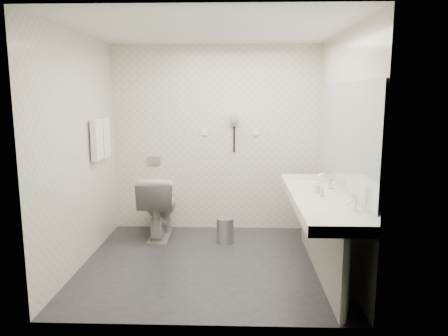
{
  "coord_description": "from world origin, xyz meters",
  "views": [
    {
      "loc": [
        0.3,
        -4.51,
        1.86
      ],
      "look_at": [
        0.15,
        0.15,
        1.05
      ],
      "focal_mm": 34.45,
      "sensor_mm": 36.0,
      "label": 1
    }
  ],
  "objects": [
    {
      "name": "switch_plate_a",
      "position": [
        -0.15,
        1.29,
        1.35
      ],
      "size": [
        0.09,
        0.02,
        0.09
      ],
      "primitive_type": "cube",
      "color": "white",
      "rests_on": "wall_back"
    },
    {
      "name": "pedal_bin",
      "position": [
        0.15,
        0.69,
        0.15
      ],
      "size": [
        0.22,
        0.22,
        0.3
      ],
      "primitive_type": "cylinder",
      "rotation": [
        0.0,
        0.0,
        -0.01
      ],
      "color": "#B2B5BA",
      "rests_on": "floor"
    },
    {
      "name": "towel_rail",
      "position": [
        -1.35,
        0.55,
        1.55
      ],
      "size": [
        0.02,
        0.62,
        0.02
      ],
      "primitive_type": "cylinder",
      "rotation": [
        1.57,
        0.0,
        0.0
      ],
      "color": "silver",
      "rests_on": "wall_left"
    },
    {
      "name": "glass_left",
      "position": [
        1.31,
        0.03,
        0.9
      ],
      "size": [
        0.07,
        0.07,
        0.1
      ],
      "primitive_type": "cylinder",
      "rotation": [
        0.0,
        0.0,
        -0.4
      ],
      "color": "silver",
      "rests_on": "vanity_counter"
    },
    {
      "name": "dryer_cradle",
      "position": [
        0.25,
        1.27,
        1.5
      ],
      "size": [
        0.1,
        0.04,
        0.14
      ],
      "primitive_type": "cube",
      "color": "#919397",
      "rests_on": "wall_back"
    },
    {
      "name": "mirror",
      "position": [
        1.39,
        -0.2,
        1.45
      ],
      "size": [
        0.02,
        2.2,
        1.05
      ],
      "primitive_type": "cube",
      "color": "#B2BCC6",
      "rests_on": "wall_right"
    },
    {
      "name": "switch_plate_b",
      "position": [
        0.55,
        1.29,
        1.35
      ],
      "size": [
        0.09,
        0.02,
        0.09
      ],
      "primitive_type": "cube",
      "color": "white",
      "rests_on": "wall_back"
    },
    {
      "name": "towel_far",
      "position": [
        -1.34,
        0.69,
        1.33
      ],
      "size": [
        0.07,
        0.24,
        0.48
      ],
      "primitive_type": "cube",
      "color": "white",
      "rests_on": "towel_rail"
    },
    {
      "name": "soap_bottle_a",
      "position": [
        1.12,
        -0.19,
        0.91
      ],
      "size": [
        0.07,
        0.07,
        0.12
      ],
      "primitive_type": "imported",
      "rotation": [
        0.0,
        0.0,
        0.69
      ],
      "color": "beige",
      "rests_on": "vanity_counter"
    },
    {
      "name": "wall_back",
      "position": [
        0.0,
        1.3,
        1.25
      ],
      "size": [
        2.8,
        0.0,
        2.8
      ],
      "primitive_type": "plane",
      "rotation": [
        1.57,
        0.0,
        0.0
      ],
      "color": "silver",
      "rests_on": "floor"
    },
    {
      "name": "wall_front",
      "position": [
        0.0,
        -1.3,
        1.25
      ],
      "size": [
        2.8,
        0.0,
        2.8
      ],
      "primitive_type": "plane",
      "rotation": [
        -1.57,
        0.0,
        0.0
      ],
      "color": "silver",
      "rests_on": "floor"
    },
    {
      "name": "floor",
      "position": [
        0.0,
        0.0,
        0.0
      ],
      "size": [
        2.8,
        2.8,
        0.0
      ],
      "primitive_type": "plane",
      "color": "#25252A",
      "rests_on": "ground"
    },
    {
      "name": "bin_lid",
      "position": [
        0.15,
        0.69,
        0.31
      ],
      "size": [
        0.22,
        0.22,
        0.02
      ],
      "primitive_type": "cylinder",
      "color": "#B2B5BA",
      "rests_on": "pedal_bin"
    },
    {
      "name": "flush_plate",
      "position": [
        -0.85,
        1.29,
        0.95
      ],
      "size": [
        0.18,
        0.02,
        0.12
      ],
      "primitive_type": "cube",
      "color": "#B2B5BA",
      "rests_on": "wall_back"
    },
    {
      "name": "dryer_barrel",
      "position": [
        0.25,
        1.2,
        1.53
      ],
      "size": [
        0.08,
        0.14,
        0.08
      ],
      "primitive_type": "cylinder",
      "rotation": [
        1.57,
        0.0,
        0.0
      ],
      "color": "#919397",
      "rests_on": "dryer_cradle"
    },
    {
      "name": "vanity_counter",
      "position": [
        1.12,
        -0.2,
        0.8
      ],
      "size": [
        0.55,
        2.2,
        0.1
      ],
      "primitive_type": "cube",
      "color": "white",
      "rests_on": "floor"
    },
    {
      "name": "dryer_cord",
      "position": [
        0.25,
        1.26,
        1.25
      ],
      "size": [
        0.02,
        0.02,
        0.35
      ],
      "primitive_type": "cylinder",
      "color": "black",
      "rests_on": "dryer_cradle"
    },
    {
      "name": "soap_bottle_c",
      "position": [
        1.14,
        -0.32,
        0.91
      ],
      "size": [
        0.05,
        0.05,
        0.12
      ],
      "primitive_type": "imported",
      "rotation": [
        0.0,
        0.0,
        -0.06
      ],
      "color": "beige",
      "rests_on": "vanity_counter"
    },
    {
      "name": "basin_far",
      "position": [
        1.12,
        0.45,
        0.83
      ],
      "size": [
        0.4,
        0.31,
        0.05
      ],
      "primitive_type": "ellipsoid",
      "color": "white",
      "rests_on": "vanity_counter"
    },
    {
      "name": "vanity_post_near",
      "position": [
        1.18,
        -1.24,
        0.38
      ],
      "size": [
        0.06,
        0.06,
        0.75
      ],
      "primitive_type": "cylinder",
      "color": "silver",
      "rests_on": "floor"
    },
    {
      "name": "ceiling",
      "position": [
        0.0,
        0.0,
        2.5
      ],
      "size": [
        2.8,
        2.8,
        0.0
      ],
      "primitive_type": "plane",
      "rotation": [
        3.14,
        0.0,
        0.0
      ],
      "color": "white",
      "rests_on": "wall_back"
    },
    {
      "name": "towel_near",
      "position": [
        -1.34,
        0.41,
        1.33
      ],
      "size": [
        0.07,
        0.24,
        0.48
      ],
      "primitive_type": "cube",
      "color": "white",
      "rests_on": "towel_rail"
    },
    {
      "name": "faucet_near",
      "position": [
        1.32,
        -0.85,
        0.92
      ],
      "size": [
        0.04,
        0.04,
        0.15
      ],
      "primitive_type": "cylinder",
      "color": "silver",
      "rests_on": "vanity_counter"
    },
    {
      "name": "basin_near",
      "position": [
        1.12,
        -0.85,
        0.83
      ],
      "size": [
        0.4,
        0.31,
        0.05
      ],
      "primitive_type": "ellipsoid",
      "color": "white",
      "rests_on": "vanity_counter"
    },
    {
      "name": "vanity_post_far",
      "position": [
        1.18,
        0.84,
        0.38
      ],
      "size": [
        0.06,
        0.06,
        0.75
      ],
      "primitive_type": "cylinder",
      "color": "silver",
      "rests_on": "floor"
    },
    {
      "name": "wall_left",
      "position": [
        -1.4,
        0.0,
        1.25
      ],
      "size": [
        0.0,
        2.6,
        2.6
      ],
      "primitive_type": "plane",
      "rotation": [
        1.57,
        0.0,
        1.57
      ],
      "color": "silver",
      "rests_on": "floor"
    },
    {
      "name": "toilet",
      "position": [
        -0.73,
        0.9,
        0.41
      ],
      "size": [
        0.47,
        0.81,
        0.82
      ],
      "primitive_type": "imported",
      "rotation": [
        0.0,
        0.0,
        3.16
      ],
      "color": "white",
      "rests_on": "floor"
    },
    {
      "name": "faucet_far",
      "position": [
        1.32,
        0.45,
        0.92
      ],
      "size": [
        0.04,
        0.04,
        0.15
      ],
      "primitive_type": "cylinder",
      "color": "silver",
      "rests_on": "vanity_counter"
    },
    {
      "name": "wall_right",
      "position": [
        1.4,
        0.0,
        1.25
      ],
      "size": [
        0.0,
        2.6,
        2.6
      ],
      "primitive_type": "plane",
      "rotation": [
        1.57,
        0.0,
        -1.57
      ],
      "color": "silver",
      "rests_on": "floor"
    },
    {
      "name": "vanity_panel",
      "position": [
        1.15,
        -0.2,
        0.38
      ],
      "size": [
        0.03,
        2.15,
        0.75
      ],
      "primitive_type": "cube",
      "color": "gray",
      "rests_on": "floor"
    }
  ]
}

